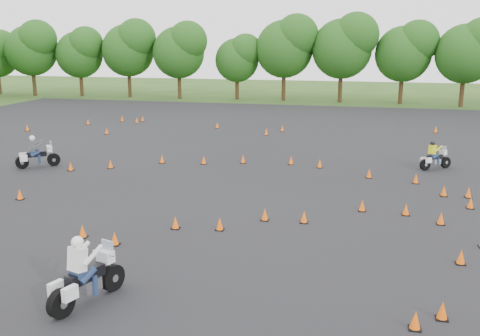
% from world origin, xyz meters
% --- Properties ---
extents(ground, '(140.00, 140.00, 0.00)m').
position_xyz_m(ground, '(0.00, 0.00, 0.00)').
color(ground, '#2D5119').
rests_on(ground, ground).
extents(asphalt_pad, '(62.00, 62.00, 0.00)m').
position_xyz_m(asphalt_pad, '(0.00, 6.00, 0.01)').
color(asphalt_pad, black).
rests_on(asphalt_pad, ground).
extents(treeline, '(86.75, 32.29, 10.12)m').
position_xyz_m(treeline, '(0.64, 34.77, 4.55)').
color(treeline, '#1F4C15').
rests_on(treeline, ground).
extents(traffic_cones, '(36.16, 33.11, 0.45)m').
position_xyz_m(traffic_cones, '(0.32, 5.96, 0.23)').
color(traffic_cones, '#FF5E0A').
rests_on(traffic_cones, asphalt_pad).
extents(rider_grey, '(2.24, 1.97, 1.77)m').
position_xyz_m(rider_grey, '(-11.79, 6.54, 0.89)').
color(rider_grey, '#414549').
rests_on(rider_grey, ground).
extents(rider_yellow, '(1.96, 1.63, 1.52)m').
position_xyz_m(rider_yellow, '(9.13, 10.84, 0.76)').
color(rider_yellow, '#CBCA12').
rests_on(rider_yellow, ground).
extents(rider_white, '(1.56, 2.62, 1.94)m').
position_xyz_m(rider_white, '(-1.63, -6.78, 0.97)').
color(rider_white, silver).
rests_on(rider_white, ground).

